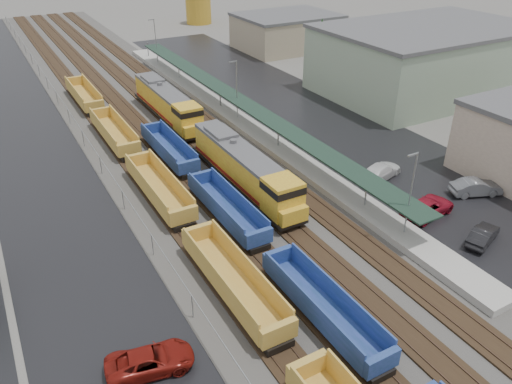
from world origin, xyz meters
TOP-DOWN VIEW (x-y plane):
  - ballast_strip at (0.00, 60.00)m, footprint 20.00×160.00m
  - trackbed at (-0.00, 60.00)m, footprint 14.60×160.00m
  - west_parking_lot at (-15.00, 60.00)m, footprint 10.00×160.00m
  - east_commuter_lot at (19.00, 50.00)m, footprint 16.00×100.00m
  - station_platform at (9.50, 50.01)m, footprint 3.00×80.00m
  - chainlink_fence at (-9.50, 58.44)m, footprint 0.08×160.04m
  - industrial_buildings at (37.76, 45.85)m, footprint 32.52×75.30m
  - tree_east at (28.00, 58.00)m, footprint 4.40×4.40m
  - locomotive_lead at (2.00, 33.78)m, footprint 2.85×18.79m
  - locomotive_trail at (2.00, 54.78)m, footprint 2.85×18.79m
  - well_string_yellow at (-6.00, 28.56)m, footprint 2.61×89.78m
  - well_string_blue at (-2.00, 15.66)m, footprint 2.45×69.29m
  - storage_tank at (30.85, 110.86)m, footprint 5.93×5.93m
  - parked_car_west_c at (-13.41, 17.25)m, footprint 3.30×5.59m
  - parked_car_east_a at (14.81, 16.42)m, footprint 2.85×4.52m
  - parked_car_east_b at (14.12, 21.82)m, footprint 3.25×5.82m
  - parked_car_east_c at (15.17, 29.23)m, footprint 3.70×5.85m
  - parked_car_east_e at (20.80, 22.11)m, footprint 3.35×5.16m

SIDE VIEW (x-z plane):
  - west_parking_lot at x=-15.00m, z-range 0.00..0.02m
  - east_commuter_lot at x=19.00m, z-range 0.00..0.02m
  - ballast_strip at x=0.00m, z-range 0.00..0.08m
  - trackbed at x=0.00m, z-range 0.05..0.27m
  - parked_car_east_a at x=14.81m, z-range 0.00..1.41m
  - parked_car_west_c at x=-13.41m, z-range 0.00..1.46m
  - station_platform at x=9.50m, z-range -3.27..4.73m
  - parked_car_east_b at x=14.12m, z-range 0.00..1.54m
  - parked_car_east_c at x=15.17m, z-range 0.00..1.58m
  - parked_car_east_e at x=20.80m, z-range 0.00..1.61m
  - well_string_blue at x=-2.00m, z-range 0.01..2.18m
  - well_string_yellow at x=-6.00m, z-range 0.00..2.31m
  - chainlink_fence at x=-9.50m, z-range 0.60..2.62m
  - locomotive_lead at x=2.00m, z-range 0.16..4.41m
  - locomotive_trail at x=2.00m, z-range 0.16..4.41m
  - storage_tank at x=30.85m, z-range 0.00..5.93m
  - industrial_buildings at x=37.76m, z-range -0.50..9.00m
  - tree_east at x=28.00m, z-range 1.47..11.47m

